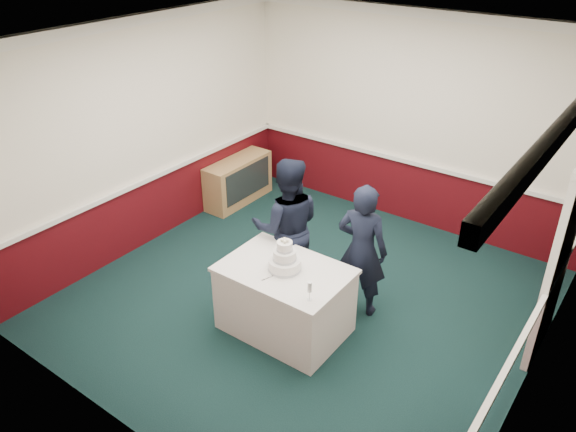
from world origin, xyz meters
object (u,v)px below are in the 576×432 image
Objects in this scene: cake_table at (285,299)px; person_woman at (362,250)px; cake_knife at (271,277)px; person_man at (287,227)px; champagne_flute at (310,288)px; sideboard at (238,181)px; wedding_cake at (285,260)px.

cake_table is 1.00m from person_woman.
cake_table is 0.44m from cake_knife.
cake_table is 0.89m from person_man.
cake_table is at bearing 86.31° from person_man.
champagne_flute is (0.50, -0.28, 0.53)m from cake_table.
cake_knife is (2.38, -2.26, 0.44)m from sideboard.
cake_table is 6.44× the size of champagne_flute.
wedding_cake is 0.23× the size of person_woman.
sideboard is 3.17m from cake_table.
wedding_cake reaches higher than sideboard.
person_man reaches higher than champagne_flute.
wedding_cake is (2.41, -2.06, 0.55)m from sideboard.
champagne_flute is (0.53, -0.08, 0.14)m from cake_knife.
cake_table is 3.63× the size of wedding_cake.
wedding_cake is at bearing 90.00° from cake_table.
cake_knife is (-0.03, -0.20, 0.39)m from cake_table.
sideboard is 2.49m from person_man.
cake_knife is 0.55m from champagne_flute.
person_man is 1.07× the size of person_woman.
champagne_flute reaches higher than cake_table.
cake_table is 0.50m from wedding_cake.
champagne_flute is 1.08m from person_woman.
person_man is (-0.43, 0.63, -0.05)m from wedding_cake.
person_woman reaches higher than cake_knife.
person_man reaches higher than wedding_cake.
cake_knife reaches higher than cake_table.
person_man is 0.92m from person_woman.
person_woman is (-0.03, 1.07, -0.14)m from champagne_flute.
champagne_flute is 0.12× the size of person_man.
champagne_flute is (2.91, -2.34, 0.58)m from sideboard.
sideboard is 5.85× the size of champagne_flute.
person_man is at bearing 135.62° from champagne_flute.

